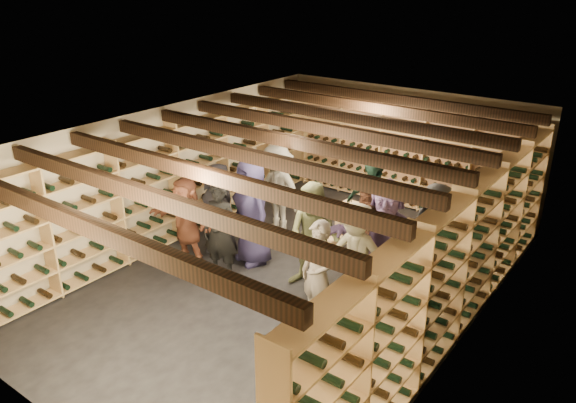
# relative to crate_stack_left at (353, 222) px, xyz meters

# --- Properties ---
(ground) EXTENTS (8.00, 8.00, 0.00)m
(ground) POSITION_rel_crate_stack_left_xyz_m (-0.05, -1.82, -0.34)
(ground) COLOR black
(ground) RESTS_ON ground
(walls) EXTENTS (5.52, 8.02, 2.40)m
(walls) POSITION_rel_crate_stack_left_xyz_m (-0.05, -1.82, 0.86)
(walls) COLOR #BFB295
(walls) RESTS_ON ground
(ceiling) EXTENTS (5.50, 8.00, 0.01)m
(ceiling) POSITION_rel_crate_stack_left_xyz_m (-0.05, -1.82, 2.06)
(ceiling) COLOR beige
(ceiling) RESTS_ON walls
(ceiling_joists) EXTENTS (5.40, 7.12, 0.18)m
(ceiling_joists) POSITION_rel_crate_stack_left_xyz_m (-0.05, -1.82, 1.92)
(ceiling_joists) COLOR black
(ceiling_joists) RESTS_ON ground
(wine_rack_left) EXTENTS (0.32, 7.50, 2.15)m
(wine_rack_left) POSITION_rel_crate_stack_left_xyz_m (-2.62, -1.82, 0.74)
(wine_rack_left) COLOR tan
(wine_rack_left) RESTS_ON ground
(wine_rack_right) EXTENTS (0.32, 7.50, 2.15)m
(wine_rack_right) POSITION_rel_crate_stack_left_xyz_m (2.52, -1.82, 0.74)
(wine_rack_right) COLOR tan
(wine_rack_right) RESTS_ON ground
(wine_rack_back) EXTENTS (4.70, 0.30, 2.15)m
(wine_rack_back) POSITION_rel_crate_stack_left_xyz_m (-0.05, 2.01, 0.73)
(wine_rack_back) COLOR tan
(wine_rack_back) RESTS_ON ground
(crate_stack_left) EXTENTS (0.53, 0.39, 0.68)m
(crate_stack_left) POSITION_rel_crate_stack_left_xyz_m (0.00, 0.00, 0.00)
(crate_stack_left) COLOR tan
(crate_stack_left) RESTS_ON ground
(crate_stack_right) EXTENTS (0.57, 0.45, 0.34)m
(crate_stack_right) POSITION_rel_crate_stack_left_xyz_m (0.14, -0.10, -0.17)
(crate_stack_right) COLOR tan
(crate_stack_right) RESTS_ON ground
(crate_loose) EXTENTS (0.57, 0.44, 0.17)m
(crate_loose) POSITION_rel_crate_stack_left_xyz_m (-0.26, -0.40, -0.25)
(crate_loose) COLOR tan
(crate_loose) RESTS_ON ground
(person_0) EXTENTS (0.90, 0.70, 1.62)m
(person_0) POSITION_rel_crate_stack_left_xyz_m (-1.55, -1.83, 0.47)
(person_0) COLOR black
(person_0) RESTS_ON ground
(person_1) EXTENTS (0.65, 0.50, 1.61)m
(person_1) POSITION_rel_crate_stack_left_xyz_m (-0.95, -2.45, 0.47)
(person_1) COLOR black
(person_1) RESTS_ON ground
(person_2) EXTENTS (0.95, 0.81, 1.71)m
(person_2) POSITION_rel_crate_stack_left_xyz_m (0.38, -1.83, 0.51)
(person_2) COLOR brown
(person_2) RESTS_ON ground
(person_3) EXTENTS (1.06, 0.64, 1.60)m
(person_3) POSITION_rel_crate_stack_left_xyz_m (1.12, -1.89, 0.46)
(person_3) COLOR beige
(person_3) RESTS_ON ground
(person_4) EXTENTS (0.95, 0.41, 1.61)m
(person_4) POSITION_rel_crate_stack_left_xyz_m (2.13, -2.86, 0.46)
(person_4) COLOR #135E72
(person_4) RESTS_ON ground
(person_5) EXTENTS (1.40, 0.47, 1.50)m
(person_5) POSITION_rel_crate_stack_left_xyz_m (-1.78, -2.38, 0.41)
(person_5) COLOR brown
(person_5) RESTS_ON ground
(person_6) EXTENTS (1.04, 0.86, 1.82)m
(person_6) POSITION_rel_crate_stack_left_xyz_m (-0.92, -1.73, 0.57)
(person_6) COLOR #221F41
(person_6) RESTS_ON ground
(person_7) EXTENTS (0.63, 0.48, 1.54)m
(person_7) POSITION_rel_crate_stack_left_xyz_m (0.95, -2.58, 0.43)
(person_7) COLOR gray
(person_7) RESTS_ON ground
(person_8) EXTENTS (0.88, 0.74, 1.61)m
(person_8) POSITION_rel_crate_stack_left_xyz_m (0.87, -1.04, 0.46)
(person_8) COLOR #4D2A1B
(person_8) RESTS_ON ground
(person_9) EXTENTS (1.14, 0.74, 1.67)m
(person_9) POSITION_rel_crate_stack_left_xyz_m (-1.34, -0.52, 0.49)
(person_9) COLOR #A3A094
(person_9) RESTS_ON ground
(person_10) EXTENTS (1.16, 0.71, 1.84)m
(person_10) POSITION_rel_crate_stack_left_xyz_m (0.63, -0.55, 0.58)
(person_10) COLOR #234637
(person_10) RESTS_ON ground
(person_11) EXTENTS (1.79, 1.03, 1.84)m
(person_11) POSITION_rel_crate_stack_left_xyz_m (1.31, -1.37, 0.58)
(person_11) COLOR slate
(person_11) RESTS_ON ground
(person_12) EXTENTS (0.84, 0.59, 1.61)m
(person_12) POSITION_rel_crate_stack_left_xyz_m (1.71, -0.52, 0.46)
(person_12) COLOR #2F3033
(person_12) RESTS_ON ground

